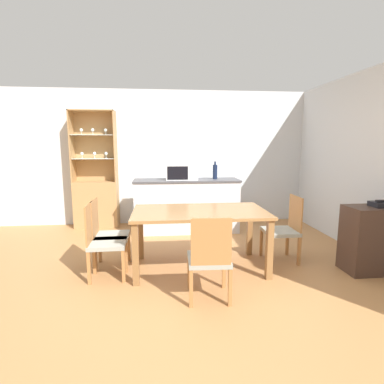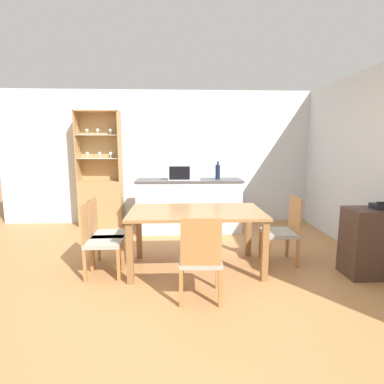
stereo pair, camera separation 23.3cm
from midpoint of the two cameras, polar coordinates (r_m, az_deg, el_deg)
The scene contains 13 objects.
ground_plane at distance 3.59m, azimuth -3.39°, elevation -16.25°, with size 18.00×18.00×0.00m, color #B27A47.
wall_back at distance 5.88m, azimuth -4.56°, elevation 6.50°, with size 6.80×0.06×2.55m.
kitchen_counter at distance 5.30m, azimuth -2.28°, elevation -2.59°, with size 1.83×0.55×0.93m.
display_cabinet at distance 5.91m, azimuth -18.83°, elevation -0.41°, with size 0.79×0.34×2.14m.
dining_table at distance 3.67m, azimuth -0.35°, elevation -5.00°, with size 1.62×0.91×0.74m.
dining_chair_side_right_far at distance 4.11m, azimuth 15.52°, elevation -6.89°, with size 0.41×0.41×0.87m.
dining_chair_head_near at distance 3.00m, azimuth 1.03°, elevation -12.57°, with size 0.43×0.43×0.87m.
dining_chair_side_left_far at distance 3.93m, azimuth -17.41°, elevation -7.74°, with size 0.42×0.42×0.87m.
dining_chair_side_left_near at distance 3.67m, azimuth -18.27°, elevation -8.95°, with size 0.42×0.42×0.87m.
microwave at distance 5.21m, azimuth -3.30°, elevation 3.81°, with size 0.54×0.35×0.26m.
wine_bottle at distance 5.30m, azimuth 3.15°, elevation 3.91°, with size 0.08×0.08×0.31m.
side_cabinet at distance 4.17m, azimuth 29.52°, elevation -7.87°, with size 0.60×0.39×0.80m.
telephone at distance 4.11m, azimuth 30.96°, elevation -1.99°, with size 0.21×0.19×0.09m.
Camera 1 is at (-0.23, -3.23, 1.53)m, focal length 28.00 mm.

